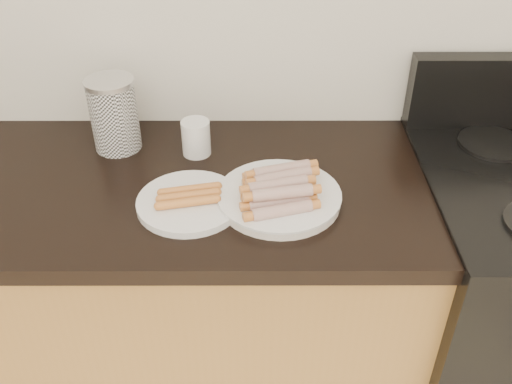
{
  "coord_description": "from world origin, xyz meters",
  "views": [
    {
      "loc": [
        -0.02,
        0.56,
        1.69
      ],
      "look_at": [
        -0.01,
        1.62,
        0.92
      ],
      "focal_mm": 40.0,
      "sensor_mm": 36.0,
      "label": 1
    }
  ],
  "objects_px": {
    "side_plate": "(189,202)",
    "mug": "(196,138)",
    "canister": "(114,114)",
    "main_plate": "(279,198)"
  },
  "relations": [
    {
      "from": "main_plate",
      "to": "canister",
      "type": "height_order",
      "value": "canister"
    },
    {
      "from": "side_plate",
      "to": "canister",
      "type": "relative_size",
      "value": 1.25
    },
    {
      "from": "side_plate",
      "to": "mug",
      "type": "height_order",
      "value": "mug"
    },
    {
      "from": "canister",
      "to": "side_plate",
      "type": "bearing_deg",
      "value": -50.77
    },
    {
      "from": "side_plate",
      "to": "mug",
      "type": "xyz_separation_m",
      "value": [
        -0.0,
        0.23,
        0.04
      ]
    },
    {
      "from": "main_plate",
      "to": "canister",
      "type": "relative_size",
      "value": 1.46
    },
    {
      "from": "mug",
      "to": "side_plate",
      "type": "bearing_deg",
      "value": -89.64
    },
    {
      "from": "side_plate",
      "to": "canister",
      "type": "bearing_deg",
      "value": 129.23
    },
    {
      "from": "main_plate",
      "to": "side_plate",
      "type": "xyz_separation_m",
      "value": [
        -0.21,
        -0.01,
        -0.0
      ]
    },
    {
      "from": "main_plate",
      "to": "canister",
      "type": "distance_m",
      "value": 0.49
    }
  ]
}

